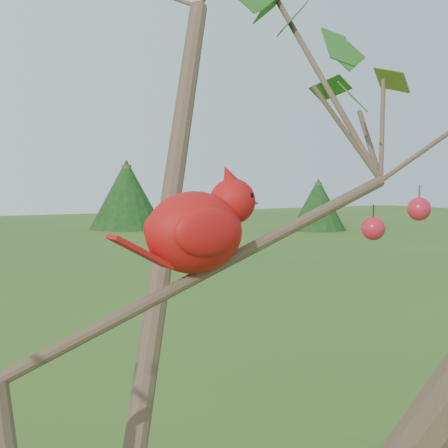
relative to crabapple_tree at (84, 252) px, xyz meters
name	(u,v)px	position (x,y,z in m)	size (l,w,h in m)	color
crabapple_tree	(84,252)	(0.00, 0.00, 0.00)	(2.35, 2.05, 2.95)	#483427
cardinal	(199,228)	(0.21, 0.10, 0.01)	(0.24, 0.12, 0.17)	red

